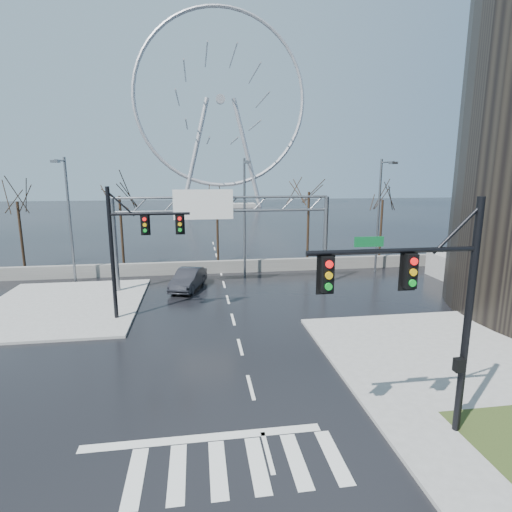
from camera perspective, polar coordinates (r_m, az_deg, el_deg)
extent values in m
plane|color=black|center=(17.41, -0.77, -18.23)|extent=(260.00, 260.00, 0.00)
cube|color=gray|center=(22.49, 25.22, -12.02)|extent=(12.00, 10.00, 0.15)
cube|color=gray|center=(29.70, -25.86, -6.44)|extent=(10.00, 12.00, 0.15)
cube|color=slate|center=(35.96, -5.06, -1.54)|extent=(52.00, 0.50, 1.10)
cylinder|color=black|center=(14.65, 27.97, -8.33)|extent=(0.24, 0.24, 8.00)
cylinder|color=black|center=(12.62, 19.08, 0.68)|extent=(5.40, 0.16, 0.16)
cube|color=black|center=(12.85, 21.19, -2.02)|extent=(0.35, 0.28, 1.05)
cube|color=black|center=(11.80, 10.12, -2.57)|extent=(0.35, 0.28, 1.05)
cylinder|color=black|center=(24.93, -19.87, 0.10)|extent=(0.24, 0.24, 8.00)
cylinder|color=black|center=(24.24, -14.89, 5.83)|extent=(4.60, 0.16, 0.16)
cube|color=black|center=(24.19, -15.57, 4.35)|extent=(0.35, 0.28, 1.05)
cube|color=black|center=(24.02, -10.82, 4.52)|extent=(0.35, 0.28, 1.05)
cylinder|color=slate|center=(31.00, -19.50, 1.30)|extent=(0.36, 0.36, 7.00)
cylinder|color=slate|center=(32.02, 9.86, 2.10)|extent=(0.36, 0.36, 7.00)
cylinder|color=slate|center=(30.10, -4.69, 8.35)|extent=(16.00, 0.20, 0.20)
cylinder|color=slate|center=(30.17, -4.66, 6.45)|extent=(16.00, 0.20, 0.20)
cube|color=#0B5726|center=(29.91, -7.54, 7.31)|extent=(4.20, 0.10, 2.00)
cube|color=silver|center=(29.85, -7.54, 7.30)|extent=(4.40, 0.02, 2.20)
cylinder|color=slate|center=(35.13, -25.03, 4.49)|extent=(0.20, 0.20, 10.00)
cylinder|color=slate|center=(33.91, -26.24, 12.15)|extent=(0.12, 2.20, 0.12)
cube|color=slate|center=(32.95, -26.75, 11.98)|extent=(0.50, 0.70, 0.18)
cylinder|color=slate|center=(33.92, -1.65, 5.34)|extent=(0.20, 0.20, 10.00)
cylinder|color=slate|center=(32.65, -1.46, 13.37)|extent=(0.12, 2.20, 0.12)
cube|color=slate|center=(31.65, -1.23, 13.25)|extent=(0.50, 0.70, 0.18)
cylinder|color=slate|center=(37.29, 17.07, 5.40)|extent=(0.20, 0.20, 10.00)
cylinder|color=slate|center=(36.14, 18.28, 12.63)|extent=(0.12, 2.20, 0.12)
cube|color=slate|center=(35.24, 19.01, 12.46)|extent=(0.50, 0.70, 0.18)
cylinder|color=black|center=(42.49, -30.53, 2.48)|extent=(0.24, 0.24, 6.30)
cylinder|color=black|center=(39.47, -18.63, 3.24)|extent=(0.24, 0.24, 6.75)
cylinder|color=black|center=(39.94, -5.52, 3.23)|extent=(0.24, 0.24, 5.85)
cylinder|color=black|center=(40.35, 7.44, 4.11)|extent=(0.24, 0.24, 7.02)
cylinder|color=black|center=(43.73, 17.41, 3.65)|extent=(0.24, 0.24, 6.12)
cube|color=gray|center=(110.51, -4.86, 7.23)|extent=(18.00, 6.00, 1.00)
torus|color=#B2B2B7|center=(111.90, -5.11, 21.42)|extent=(45.00, 1.00, 45.00)
cylinder|color=#B2B2B7|center=(111.90, -5.11, 21.42)|extent=(2.40, 1.50, 2.40)
cylinder|color=#B2B2B7|center=(110.12, -8.73, 14.16)|extent=(8.28, 1.20, 28.82)
cylinder|color=#B2B2B7|center=(111.00, -1.26, 14.26)|extent=(8.28, 1.20, 28.82)
imported|color=black|center=(31.17, -9.65, -3.25)|extent=(3.01, 5.04, 1.57)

